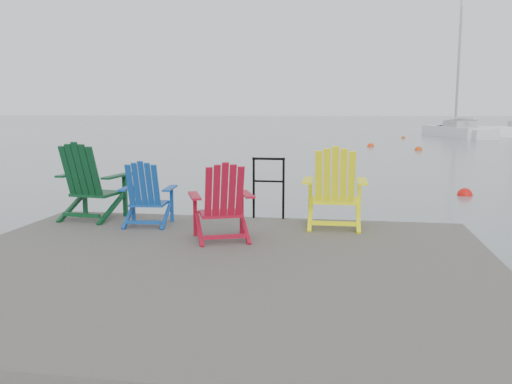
# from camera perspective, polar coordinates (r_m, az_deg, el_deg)

# --- Properties ---
(ground) EXTENTS (400.00, 400.00, 0.00)m
(ground) POSITION_cam_1_polar(r_m,az_deg,el_deg) (5.87, -4.55, -12.18)
(ground) COLOR slate
(ground) RESTS_ON ground
(dock) EXTENTS (6.00, 5.00, 1.40)m
(dock) POSITION_cam_1_polar(r_m,az_deg,el_deg) (5.75, -4.59, -8.94)
(dock) COLOR #322F2C
(dock) RESTS_ON ground
(handrail) EXTENTS (0.48, 0.04, 0.90)m
(handrail) POSITION_cam_1_polar(r_m,az_deg,el_deg) (7.92, 1.33, 1.08)
(handrail) COLOR black
(handrail) RESTS_ON dock
(chair_green) EXTENTS (0.96, 0.90, 1.11)m
(chair_green) POSITION_cam_1_polar(r_m,az_deg,el_deg) (8.19, -17.07, 1.08)
(chair_green) COLOR #09361A
(chair_green) RESTS_ON dock
(chair_blue) EXTENTS (0.75, 0.71, 0.89)m
(chair_blue) POSITION_cam_1_polar(r_m,az_deg,el_deg) (7.57, -11.44, -0.16)
(chair_blue) COLOR #0E3F91
(chair_blue) RESTS_ON dock
(chair_red) EXTENTS (0.92, 0.88, 0.95)m
(chair_red) POSITION_cam_1_polar(r_m,az_deg,el_deg) (6.58, -3.59, -1.02)
(chair_red) COLOR maroon
(chair_red) RESTS_ON dock
(chair_yellow) EXTENTS (0.87, 0.81, 1.09)m
(chair_yellow) POSITION_cam_1_polar(r_m,az_deg,el_deg) (7.36, 8.29, 0.46)
(chair_yellow) COLOR #FDFE0E
(chair_yellow) RESTS_ON dock
(sailboat_near) EXTENTS (4.24, 9.26, 12.31)m
(sailboat_near) POSITION_cam_1_polar(r_m,az_deg,el_deg) (45.87, 20.40, 5.92)
(sailboat_near) COLOR silver
(sailboat_near) RESTS_ON ground
(sailboat_mid) EXTENTS (4.44, 8.30, 11.15)m
(sailboat_mid) POSITION_cam_1_polar(r_m,az_deg,el_deg) (50.88, 20.20, 6.14)
(sailboat_mid) COLOR white
(sailboat_mid) RESTS_ON ground
(buoy_a) EXTENTS (0.37, 0.37, 0.37)m
(buoy_a) POSITION_cam_1_polar(r_m,az_deg,el_deg) (14.30, 21.11, -0.34)
(buoy_a) COLOR red
(buoy_a) RESTS_ON ground
(buoy_b) EXTENTS (0.41, 0.41, 0.41)m
(buoy_b) POSITION_cam_1_polar(r_m,az_deg,el_deg) (31.98, 11.98, 4.69)
(buoy_b) COLOR red
(buoy_b) RESTS_ON ground
(buoy_c) EXTENTS (0.41, 0.41, 0.41)m
(buoy_c) POSITION_cam_1_polar(r_m,az_deg,el_deg) (29.74, 16.74, 4.24)
(buoy_c) COLOR #CE440C
(buoy_c) RESTS_ON ground
(buoy_d) EXTENTS (0.32, 0.32, 0.32)m
(buoy_d) POSITION_cam_1_polar(r_m,az_deg,el_deg) (42.12, 15.25, 5.48)
(buoy_d) COLOR #BB430B
(buoy_d) RESTS_ON ground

